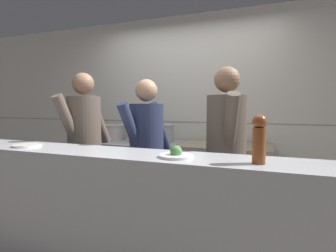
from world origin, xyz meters
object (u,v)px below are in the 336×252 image
oven_range (138,174)px  stock_pot (115,132)px  sauce_pot (141,134)px  plated_dish_appetiser (176,154)px  braising_pot (164,133)px  chef_head_cook (85,145)px  chef_sous (147,153)px  chef_line (226,153)px  pepper_mill (259,138)px  plated_dish_main (27,145)px

oven_range → stock_pot: 0.68m
sauce_pot → plated_dish_appetiser: bearing=-56.2°
stock_pot → braising_pot: (0.74, -0.02, 0.01)m
oven_range → chef_head_cook: 0.98m
oven_range → chef_sous: (0.51, -0.79, 0.46)m
stock_pot → chef_line: bearing=-26.3°
stock_pot → chef_line: 1.85m
oven_range → braising_pot: (0.37, 0.04, 0.57)m
pepper_mill → chef_head_cook: bearing=159.3°
braising_pot → chef_line: bearing=-41.3°
pepper_mill → sauce_pot: bearing=135.2°
sauce_pot → oven_range: bearing=-128.6°
sauce_pot → pepper_mill: pepper_mill is taller
chef_head_cook → oven_range: bearing=85.3°
oven_range → stock_pot: size_ratio=3.62×
sauce_pot → pepper_mill: (1.54, -1.53, 0.19)m
stock_pot → oven_range: bearing=-8.7°
oven_range → plated_dish_appetiser: size_ratio=5.01×
chef_head_cook → chef_line: (1.49, 0.05, -0.00)m
oven_range → sauce_pot: bearing=51.4°
oven_range → plated_dish_main: size_ratio=5.10×
oven_range → chef_head_cook: size_ratio=0.67×
plated_dish_appetiser → chef_line: 0.75m
stock_pot → braising_pot: braising_pot is taller
stock_pot → chef_head_cook: chef_head_cook is taller
plated_dish_appetiser → sauce_pot: bearing=123.8°
plated_dish_main → chef_sous: (0.80, 0.68, -0.13)m
braising_pot → plated_dish_appetiser: braising_pot is taller
plated_dish_main → chef_line: 1.72m
stock_pot → chef_line: chef_line is taller
chef_sous → stock_pot: bearing=155.8°
stock_pot → chef_sous: (0.89, -0.85, -0.10)m
chef_sous → chef_line: bearing=22.1°
plated_dish_appetiser → chef_sous: size_ratio=0.14×
oven_range → braising_pot: size_ratio=4.32×
chef_sous → plated_dish_appetiser: bearing=-32.1°
stock_pot → chef_sous: chef_sous is taller
sauce_pot → chef_line: 1.48m
braising_pot → pepper_mill: size_ratio=0.91×
chef_line → oven_range: bearing=132.3°
sauce_pot → chef_sous: (0.48, -0.84, -0.08)m
pepper_mill → chef_line: chef_line is taller
stock_pot → plated_dish_appetiser: (1.43, -1.53, 0.04)m
chef_sous → chef_line: 0.77m
plated_dish_main → chef_head_cook: chef_head_cook is taller
braising_pot → plated_dish_appetiser: 1.66m
chef_head_cook → pepper_mill: bearing=-10.7°
oven_range → chef_line: chef_line is taller
pepper_mill → chef_head_cook: 1.92m
sauce_pot → chef_sous: chef_sous is taller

